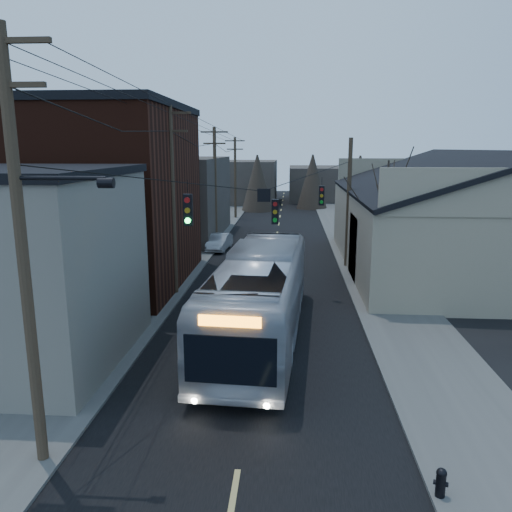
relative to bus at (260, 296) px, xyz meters
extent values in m
cube|color=black|center=(0.00, 18.18, -1.85)|extent=(9.00, 110.00, 0.02)
cube|color=#474744|center=(-6.50, 18.18, -1.80)|extent=(4.00, 110.00, 0.12)
cube|color=#474744|center=(6.50, 18.18, -1.80)|extent=(4.00, 110.00, 0.12)
cube|color=slate|center=(-9.00, -2.82, 1.64)|extent=(8.00, 8.00, 7.00)
cube|color=black|center=(-10.00, 8.18, 3.14)|extent=(10.00, 12.00, 10.00)
cube|color=#38322D|center=(-9.50, 24.18, 1.64)|extent=(9.00, 14.00, 7.00)
cube|color=gray|center=(13.00, 13.18, 0.64)|extent=(16.00, 20.00, 5.00)
cube|color=black|center=(9.00, 13.18, 4.44)|extent=(8.16, 20.60, 2.86)
cube|color=#38322D|center=(-6.00, 53.18, 1.14)|extent=(10.00, 12.00, 6.00)
cube|color=#38322D|center=(7.00, 58.18, 0.64)|extent=(12.00, 14.00, 5.00)
cone|color=black|center=(6.50, 8.18, 1.74)|extent=(0.40, 0.40, 7.20)
cylinder|color=#382B1E|center=(-5.00, -8.82, 3.39)|extent=(0.28, 0.28, 10.50)
cube|color=#382B1E|center=(-5.00, -8.82, 8.24)|extent=(2.20, 0.12, 0.12)
cylinder|color=#382B1E|center=(-5.00, 6.18, 3.14)|extent=(0.28, 0.28, 10.00)
cube|color=#382B1E|center=(-5.00, 6.18, 7.74)|extent=(2.20, 0.12, 0.12)
cylinder|color=#382B1E|center=(-5.00, 21.18, 2.89)|extent=(0.28, 0.28, 9.50)
cube|color=#382B1E|center=(-5.00, 21.18, 7.24)|extent=(2.20, 0.12, 0.12)
cylinder|color=#382B1E|center=(-5.00, 36.18, 2.64)|extent=(0.28, 0.28, 9.00)
cube|color=#382B1E|center=(-5.00, 36.18, 6.74)|extent=(2.20, 0.12, 0.12)
cylinder|color=#382B1E|center=(5.00, 13.18, 2.39)|extent=(0.28, 0.28, 8.50)
cube|color=black|center=(-2.00, -4.32, 4.09)|extent=(0.28, 0.20, 1.00)
cube|color=black|center=(0.60, 0.18, 3.49)|extent=(0.28, 0.20, 1.00)
cube|color=black|center=(2.80, 6.18, 3.59)|extent=(0.28, 0.20, 1.00)
imported|color=#A3A6AF|center=(0.00, 0.00, 0.00)|extent=(4.02, 13.51, 3.71)
imported|color=#999BA0|center=(-4.30, 18.28, -1.22)|extent=(1.73, 4.00, 1.28)
cylinder|color=black|center=(4.70, -9.58, -1.46)|extent=(0.22, 0.22, 0.55)
sphere|color=black|center=(4.70, -9.58, -1.16)|extent=(0.24, 0.24, 0.24)
cylinder|color=black|center=(4.70, -9.58, -1.41)|extent=(0.34, 0.20, 0.11)
camera|label=1|loc=(1.22, -19.77, 6.01)|focal=35.00mm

